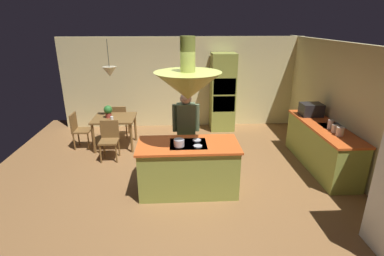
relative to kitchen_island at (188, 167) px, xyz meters
name	(u,v)px	position (x,y,z in m)	size (l,w,h in m)	color
ground	(188,184)	(0.00, 0.20, -0.47)	(8.16, 8.16, 0.00)	olive
wall_back	(183,83)	(0.00, 3.65, 0.81)	(6.80, 0.10, 2.55)	beige
wall_right	(353,112)	(3.25, 0.60, 0.81)	(0.10, 7.20, 2.55)	beige
kitchen_island	(188,167)	(0.00, 0.00, 0.00)	(1.78, 0.87, 0.95)	#939E42
counter_run_right	(321,146)	(2.84, 0.80, 0.01)	(0.73, 2.30, 0.93)	#939E42
oven_tower	(223,92)	(1.10, 3.24, 0.60)	(0.66, 0.62, 2.14)	#939E42
dining_table	(114,122)	(-1.70, 2.10, 0.18)	(0.99, 0.85, 0.76)	brown
person_at_island	(186,128)	(-0.01, 0.70, 0.49)	(0.53, 0.22, 1.67)	tan
range_hood	(188,84)	(0.00, 0.00, 1.51)	(1.10, 1.10, 1.00)	#939E42
pendant_light_over_table	(110,71)	(-1.70, 2.10, 1.39)	(0.32, 0.32, 0.82)	beige
chair_facing_island	(109,137)	(-1.70, 1.45, 0.04)	(0.40, 0.40, 0.87)	brown
chair_by_back_wall	(120,119)	(-1.70, 2.75, 0.04)	(0.40, 0.40, 0.87)	brown
chair_at_corner	(79,128)	(-2.57, 2.10, 0.04)	(0.40, 0.40, 0.87)	brown
potted_plant_on_table	(108,111)	(-1.82, 2.10, 0.46)	(0.20, 0.20, 0.30)	#99382D
cup_on_table	(112,118)	(-1.71, 1.89, 0.34)	(0.07, 0.07, 0.09)	white
canister_flour	(340,131)	(2.84, 0.23, 0.54)	(0.13, 0.13, 0.17)	silver
canister_sugar	(335,129)	(2.84, 0.41, 0.53)	(0.12, 0.12, 0.15)	silver
canister_tea	(330,124)	(2.84, 0.59, 0.55)	(0.10, 0.10, 0.19)	silver
microwave_on_counter	(311,110)	(2.84, 1.48, 0.60)	(0.46, 0.36, 0.28)	#232326
cooking_pot_on_cooktop	(179,143)	(-0.16, -0.13, 0.54)	(0.18, 0.18, 0.12)	#B2B2B7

